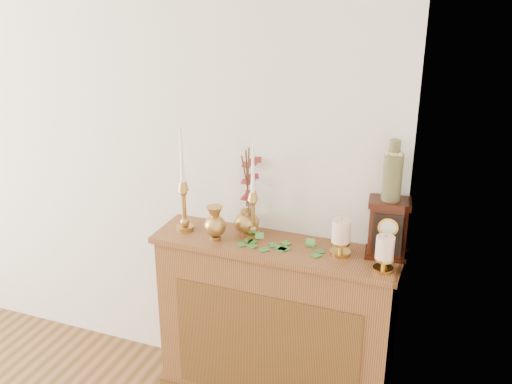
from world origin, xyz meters
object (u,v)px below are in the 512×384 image
at_px(candlestick_left, 184,198).
at_px(bud_vase, 215,223).
at_px(ginger_jar, 250,192).
at_px(candlestick_center, 253,207).
at_px(ceramic_vase, 393,174).
at_px(mantel_clock, 388,229).

height_order(candlestick_left, bud_vase, candlestick_left).
relative_size(bud_vase, ginger_jar, 0.37).
height_order(candlestick_center, ginger_jar, candlestick_center).
bearing_deg(ceramic_vase, ginger_jar, 178.02).
bearing_deg(ginger_jar, candlestick_left, -160.49).
bearing_deg(ginger_jar, ceramic_vase, -1.98).
relative_size(ginger_jar, mantel_clock, 1.66).
bearing_deg(ceramic_vase, candlestick_center, -176.61).
height_order(mantel_clock, ceramic_vase, ceramic_vase).
height_order(candlestick_left, ceramic_vase, ceramic_vase).
bearing_deg(candlestick_left, bud_vase, -12.78).
distance_m(mantel_clock, ceramic_vase, 0.27).
xyz_separation_m(candlestick_center, ginger_jar, (-0.04, 0.06, 0.05)).
xyz_separation_m(candlestick_center, ceramic_vase, (0.66, 0.04, 0.25)).
distance_m(bud_vase, mantel_clock, 0.83).
xyz_separation_m(candlestick_left, ginger_jar, (0.32, 0.11, 0.03)).
distance_m(candlestick_left, ginger_jar, 0.34).
distance_m(candlestick_left, mantel_clock, 1.02).
distance_m(candlestick_left, ceramic_vase, 1.04).
bearing_deg(bud_vase, candlestick_left, 167.22).
height_order(bud_vase, mantel_clock, mantel_clock).
bearing_deg(candlestick_center, mantel_clock, 3.17).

